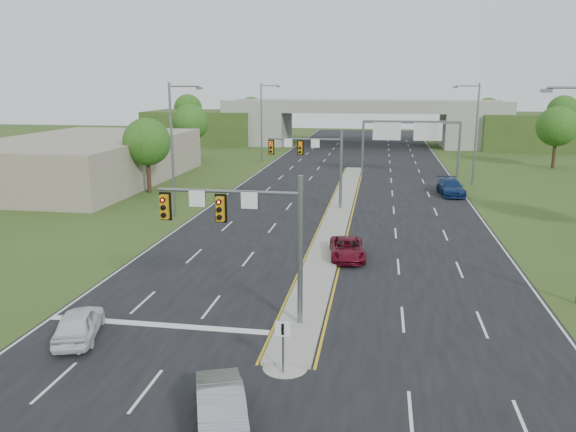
% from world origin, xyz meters
% --- Properties ---
extents(ground, '(240.00, 240.00, 0.00)m').
position_xyz_m(ground, '(0.00, 0.00, 0.00)').
color(ground, '#354819').
rests_on(ground, ground).
extents(road, '(24.00, 160.00, 0.02)m').
position_xyz_m(road, '(0.00, 35.00, 0.01)').
color(road, black).
rests_on(road, ground).
extents(median, '(2.00, 54.00, 0.16)m').
position_xyz_m(median, '(0.00, 23.00, 0.10)').
color(median, gray).
rests_on(median, road).
extents(median_nose, '(2.00, 2.00, 0.16)m').
position_xyz_m(median_nose, '(0.00, -4.00, 0.10)').
color(median_nose, gray).
rests_on(median_nose, road).
extents(lane_markings, '(23.72, 160.00, 0.01)m').
position_xyz_m(lane_markings, '(-0.60, 28.91, 0.02)').
color(lane_markings, gold).
rests_on(lane_markings, road).
extents(signal_mast_near, '(6.62, 0.60, 7.00)m').
position_xyz_m(signal_mast_near, '(-2.26, -0.07, 4.73)').
color(signal_mast_near, slate).
rests_on(signal_mast_near, ground).
extents(signal_mast_far, '(6.62, 0.60, 7.00)m').
position_xyz_m(signal_mast_far, '(-2.26, 24.93, 4.73)').
color(signal_mast_far, slate).
rests_on(signal_mast_far, ground).
extents(keep_right_sign, '(0.60, 0.13, 2.20)m').
position_xyz_m(keep_right_sign, '(0.00, -4.53, 1.52)').
color(keep_right_sign, slate).
rests_on(keep_right_sign, ground).
extents(sign_gantry, '(11.58, 0.44, 6.67)m').
position_xyz_m(sign_gantry, '(6.68, 44.92, 5.24)').
color(sign_gantry, slate).
rests_on(sign_gantry, ground).
extents(overpass, '(80.00, 14.00, 8.10)m').
position_xyz_m(overpass, '(0.00, 80.00, 3.55)').
color(overpass, gray).
rests_on(overpass, ground).
extents(lightpole_l_mid, '(2.85, 0.25, 11.00)m').
position_xyz_m(lightpole_l_mid, '(-13.30, 20.00, 6.10)').
color(lightpole_l_mid, slate).
rests_on(lightpole_l_mid, ground).
extents(lightpole_l_far, '(2.85, 0.25, 11.00)m').
position_xyz_m(lightpole_l_far, '(-13.30, 55.00, 6.10)').
color(lightpole_l_far, slate).
rests_on(lightpole_l_far, ground).
extents(lightpole_r_far, '(2.85, 0.25, 11.00)m').
position_xyz_m(lightpole_r_far, '(13.30, 40.00, 6.10)').
color(lightpole_r_far, slate).
rests_on(lightpole_r_far, ground).
extents(tree_l_near, '(4.80, 4.80, 7.60)m').
position_xyz_m(tree_l_near, '(-20.00, 30.00, 5.18)').
color(tree_l_near, '#382316').
rests_on(tree_l_near, ground).
extents(tree_l_mid, '(5.20, 5.20, 8.12)m').
position_xyz_m(tree_l_mid, '(-24.00, 55.00, 5.51)').
color(tree_l_mid, '#382316').
rests_on(tree_l_mid, ground).
extents(tree_r_mid, '(5.20, 5.20, 8.12)m').
position_xyz_m(tree_r_mid, '(26.00, 55.00, 5.51)').
color(tree_r_mid, '#382316').
rests_on(tree_r_mid, ground).
extents(tree_back_a, '(6.00, 6.00, 8.85)m').
position_xyz_m(tree_back_a, '(-38.00, 94.00, 5.84)').
color(tree_back_a, '#382316').
rests_on(tree_back_a, ground).
extents(tree_back_b, '(5.60, 5.60, 8.32)m').
position_xyz_m(tree_back_b, '(-24.00, 94.00, 5.51)').
color(tree_back_b, '#382316').
rests_on(tree_back_b, ground).
extents(tree_back_c, '(5.60, 5.60, 8.32)m').
position_xyz_m(tree_back_c, '(24.00, 94.00, 5.51)').
color(tree_back_c, '#382316').
rests_on(tree_back_c, ground).
extents(tree_back_d, '(6.00, 6.00, 8.85)m').
position_xyz_m(tree_back_d, '(38.00, 94.00, 5.84)').
color(tree_back_d, '#382316').
rests_on(tree_back_d, ground).
extents(commercial_building, '(18.00, 30.00, 5.00)m').
position_xyz_m(commercial_building, '(-30.00, 35.00, 2.50)').
color(commercial_building, gray).
rests_on(commercial_building, ground).
extents(car_white, '(2.74, 4.36, 1.38)m').
position_xyz_m(car_white, '(-9.31, -2.88, 0.71)').
color(car_white, silver).
rests_on(car_white, road).
extents(car_silver, '(2.89, 4.59, 1.43)m').
position_xyz_m(car_silver, '(-1.50, -7.88, 0.73)').
color(car_silver, '#98999F').
rests_on(car_silver, road).
extents(car_far_a, '(2.64, 4.80, 1.27)m').
position_xyz_m(car_far_a, '(1.50, 10.69, 0.66)').
color(car_far_a, '#5C091A').
rests_on(car_far_a, road).
extents(car_far_b, '(2.63, 5.58, 1.57)m').
position_xyz_m(car_far_b, '(10.45, 33.51, 0.81)').
color(car_far_b, navy).
rests_on(car_far_b, road).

